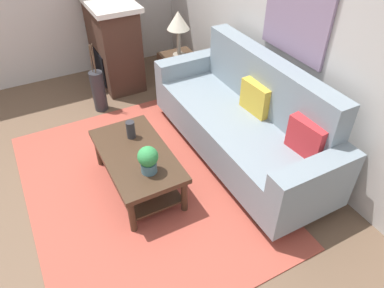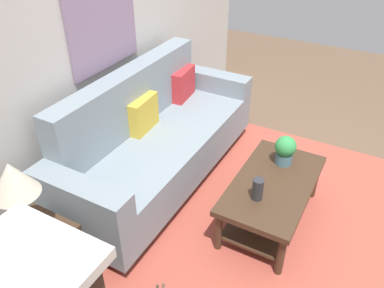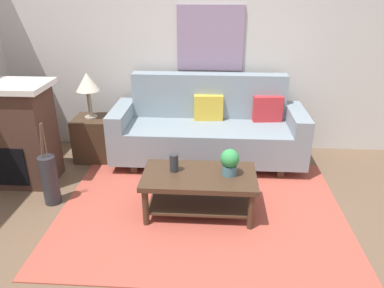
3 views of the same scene
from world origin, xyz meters
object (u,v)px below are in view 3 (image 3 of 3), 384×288
at_px(coffee_table, 199,185).
at_px(potted_plant_tabletop, 230,161).
at_px(couch, 208,130).
at_px(framed_painting, 210,38).
at_px(fireplace, 10,134).
at_px(throw_pillow_mustard, 208,108).
at_px(floor_vase, 50,180).
at_px(tabletop_vase, 174,163).
at_px(throw_pillow_crimson, 268,109).
at_px(side_table, 94,138).
at_px(table_lamp, 87,84).

xyz_separation_m(coffee_table, potted_plant_tabletop, (0.29, 0.01, 0.26)).
height_order(couch, framed_painting, framed_painting).
bearing_deg(fireplace, throw_pillow_mustard, 19.52).
relative_size(throw_pillow_mustard, floor_vase, 0.68).
xyz_separation_m(tabletop_vase, framed_painting, (0.30, 1.58, 0.96)).
xyz_separation_m(throw_pillow_crimson, coffee_table, (-0.79, -1.29, -0.37)).
xyz_separation_m(throw_pillow_mustard, tabletop_vase, (-0.30, -1.24, -0.16)).
distance_m(potted_plant_tabletop, side_table, 2.07).
height_order(side_table, table_lamp, table_lamp).
relative_size(couch, framed_painting, 2.80).
xyz_separation_m(throw_pillow_mustard, coffee_table, (-0.05, -1.29, -0.37)).
distance_m(couch, throw_pillow_mustard, 0.28).
xyz_separation_m(throw_pillow_crimson, side_table, (-2.21, -0.14, -0.40)).
bearing_deg(throw_pillow_mustard, coffee_table, -92.38).
height_order(table_lamp, fireplace, fireplace).
bearing_deg(coffee_table, table_lamp, 140.80).
distance_m(side_table, framed_painting, 1.96).
relative_size(throw_pillow_crimson, fireplace, 0.31).
xyz_separation_m(couch, throw_pillow_mustard, (0.00, 0.12, 0.25)).
bearing_deg(floor_vase, couch, 34.47).
bearing_deg(couch, tabletop_vase, -105.14).
bearing_deg(couch, side_table, -179.47).
height_order(tabletop_vase, table_lamp, table_lamp).
distance_m(table_lamp, floor_vase, 1.31).
height_order(coffee_table, side_table, side_table).
relative_size(throw_pillow_mustard, tabletop_vase, 2.02).
distance_m(throw_pillow_mustard, side_table, 1.53).
bearing_deg(potted_plant_tabletop, floor_vase, 178.04).
bearing_deg(couch, coffee_table, -92.63).
bearing_deg(throw_pillow_crimson, table_lamp, -176.41).
height_order(couch, side_table, couch).
xyz_separation_m(coffee_table, fireplace, (-2.13, 0.52, 0.27)).
distance_m(throw_pillow_mustard, table_lamp, 1.51).
bearing_deg(framed_painting, floor_vase, -135.60).
bearing_deg(potted_plant_tabletop, fireplace, 168.22).
xyz_separation_m(couch, side_table, (-1.47, -0.01, -0.15)).
height_order(throw_pillow_crimson, fireplace, fireplace).
bearing_deg(floor_vase, side_table, 83.62).
relative_size(throw_pillow_crimson, table_lamp, 0.63).
bearing_deg(coffee_table, throw_pillow_crimson, 58.54).
bearing_deg(throw_pillow_mustard, potted_plant_tabletop, -79.68).
xyz_separation_m(side_table, floor_vase, (-0.12, -1.08, -0.02)).
bearing_deg(side_table, throw_pillow_crimson, 3.59).
bearing_deg(side_table, fireplace, -138.34).
xyz_separation_m(throw_pillow_mustard, framed_painting, (0.00, 0.34, 0.80)).
xyz_separation_m(tabletop_vase, fireplace, (-1.88, 0.47, 0.07)).
distance_m(throw_pillow_mustard, potted_plant_tabletop, 1.31).
xyz_separation_m(potted_plant_tabletop, table_lamp, (-1.70, 1.14, 0.42)).
bearing_deg(tabletop_vase, throw_pillow_crimson, 50.07).
height_order(couch, fireplace, fireplace).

